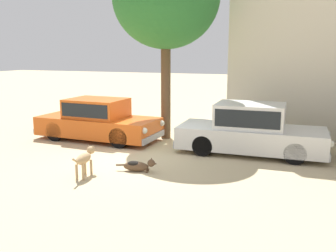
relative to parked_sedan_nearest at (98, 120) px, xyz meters
name	(u,v)px	position (x,y,z in m)	size (l,w,h in m)	color
ground_plane	(143,156)	(2.31, -1.38, -0.69)	(80.00, 80.00, 0.00)	tan
parked_sedan_nearest	(98,120)	(0.00, 0.00, 0.00)	(4.36, 1.85, 1.41)	#D15619
parked_sedan_second	(251,129)	(5.17, 0.02, 0.04)	(4.42, 1.77, 1.49)	silver
stray_dog_spotted	(85,158)	(1.74, -3.52, -0.23)	(0.27, 1.04, 0.71)	tan
stray_dog_tan	(138,165)	(2.78, -2.72, -0.54)	(1.06, 0.34, 0.36)	brown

